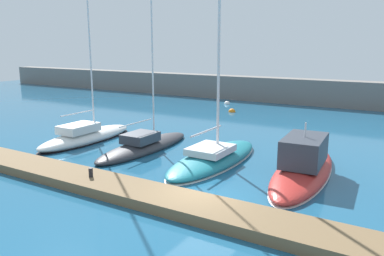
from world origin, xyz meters
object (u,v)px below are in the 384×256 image
mooring_buoy_orange (232,112)px  dock_bollard (91,172)px  sailboat_teal_third (214,157)px  mooring_buoy_white (227,104)px  sailboat_charcoal_second (145,145)px  sailboat_white_nearest (86,136)px  motorboat_red_fourth (304,166)px

mooring_buoy_orange → dock_bollard: dock_bollard is taller
sailboat_teal_third → mooring_buoy_white: size_ratio=21.12×
sailboat_charcoal_second → mooring_buoy_white: size_ratio=24.00×
mooring_buoy_white → mooring_buoy_orange: bearing=-58.6°
sailboat_teal_third → dock_bollard: bearing=153.6°
sailboat_teal_third → dock_bollard: (-3.21, -6.41, 0.35)m
sailboat_white_nearest → mooring_buoy_white: (0.70, 20.91, -0.40)m
mooring_buoy_orange → mooring_buoy_white: (-2.80, 4.59, 0.00)m
sailboat_teal_third → motorboat_red_fourth: (5.02, 0.36, 0.18)m
sailboat_white_nearest → mooring_buoy_orange: size_ratio=22.14×
sailboat_charcoal_second → motorboat_red_fourth: size_ratio=1.68×
sailboat_teal_third → motorboat_red_fourth: sailboat_teal_third is taller
sailboat_white_nearest → dock_bollard: (6.79, -6.17, 0.28)m
sailboat_charcoal_second → mooring_buoy_orange: (-1.36, 15.95, -0.30)m
sailboat_charcoal_second → mooring_buoy_orange: size_ratio=23.19×
sailboat_teal_third → dock_bollard: sailboat_teal_third is taller
sailboat_charcoal_second → motorboat_red_fourth: bearing=-89.2°
sailboat_white_nearest → motorboat_red_fourth: sailboat_white_nearest is taller
motorboat_red_fourth → sailboat_white_nearest: bearing=88.1°
sailboat_teal_third → mooring_buoy_orange: bearing=22.2°
sailboat_white_nearest → motorboat_red_fourth: size_ratio=1.60×
sailboat_teal_third → mooring_buoy_orange: (-6.49, 16.08, -0.32)m
sailboat_teal_third → motorboat_red_fourth: size_ratio=1.47×
mooring_buoy_white → motorboat_red_fourth: bearing=-54.8°
motorboat_red_fourth → mooring_buoy_orange: bearing=32.0°
mooring_buoy_orange → sailboat_charcoal_second: bearing=-85.1°
motorboat_red_fourth → mooring_buoy_white: motorboat_red_fourth is taller
mooring_buoy_white → dock_bollard: size_ratio=1.53×
mooring_buoy_orange → mooring_buoy_white: 5.38m
sailboat_white_nearest → sailboat_teal_third: size_ratio=1.08×
mooring_buoy_orange → motorboat_red_fourth: bearing=-53.8°
sailboat_white_nearest → mooring_buoy_white: 20.93m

